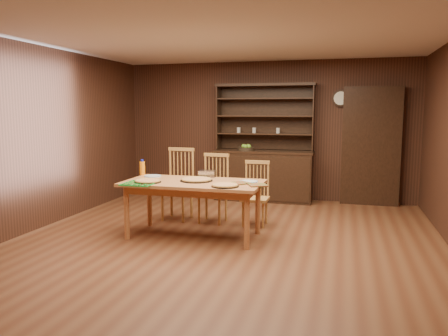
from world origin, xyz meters
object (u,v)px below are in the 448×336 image
(china_hutch, at_px, (264,169))
(chair_left, at_px, (179,181))
(chair_right, at_px, (256,191))
(juice_bottle, at_px, (142,168))
(dining_table, at_px, (193,188))
(chair_center, at_px, (214,186))

(china_hutch, height_order, chair_left, china_hutch)
(chair_right, bearing_deg, juice_bottle, -163.07)
(dining_table, relative_size, chair_center, 1.77)
(chair_left, xyz_separation_m, juice_bottle, (-0.36, -0.53, 0.27))
(dining_table, xyz_separation_m, juice_bottle, (-0.92, 0.36, 0.19))
(dining_table, relative_size, juice_bottle, 8.08)
(china_hutch, relative_size, juice_bottle, 9.59)
(dining_table, height_order, chair_left, chair_left)
(chair_left, xyz_separation_m, chair_center, (0.59, -0.03, -0.04))
(chair_center, relative_size, juice_bottle, 4.56)
(dining_table, xyz_separation_m, chair_center, (0.03, 0.87, -0.12))
(chair_left, bearing_deg, chair_right, 1.37)
(chair_center, distance_m, chair_right, 0.65)
(chair_right, bearing_deg, chair_left, 177.86)
(dining_table, bearing_deg, juice_bottle, 158.37)
(chair_left, distance_m, chair_right, 1.24)
(chair_left, bearing_deg, juice_bottle, -120.79)
(dining_table, distance_m, chair_right, 1.10)
(china_hutch, distance_m, juice_bottle, 2.65)
(chair_center, xyz_separation_m, chair_right, (0.65, -0.01, -0.05))
(juice_bottle, bearing_deg, chair_left, 55.89)
(dining_table, bearing_deg, chair_left, 121.79)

